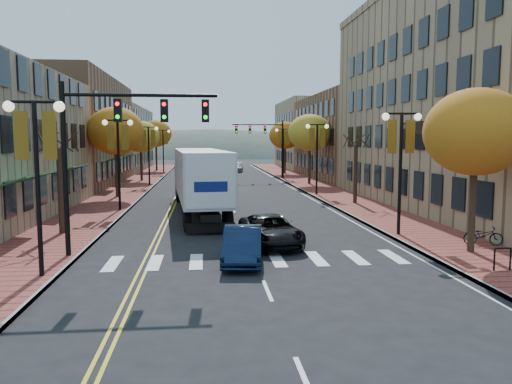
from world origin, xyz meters
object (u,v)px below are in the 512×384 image
object	(u,v)px
navy_sedan	(243,245)
semi_truck	(198,176)
bicycle	(483,235)
black_suv	(270,230)

from	to	relation	value
navy_sedan	semi_truck	bearing A→B (deg)	103.99
semi_truck	bicycle	distance (m)	17.40
semi_truck	navy_sedan	size ratio (longest dim) A/B	3.97
navy_sedan	bicycle	distance (m)	10.79
black_suv	bicycle	xyz separation A→B (m)	(9.21, -1.62, -0.10)
semi_truck	bicycle	xyz separation A→B (m)	(12.53, -11.94, -1.82)
black_suv	semi_truck	bearing A→B (deg)	101.67
black_suv	navy_sedan	bearing A→B (deg)	-122.48
bicycle	black_suv	bearing A→B (deg)	94.94
navy_sedan	black_suv	world-z (taller)	navy_sedan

